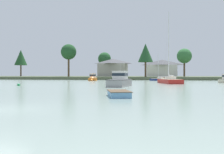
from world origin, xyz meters
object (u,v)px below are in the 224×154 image
at_px(sailboat_navy, 160,80).
at_px(mooring_buoy_green, 19,85).
at_px(cruiser_grey, 121,83).
at_px(cruiser_orange, 93,79).
at_px(sailboat_red, 170,82).
at_px(dinghy_skyblue, 119,95).

xyz_separation_m(sailboat_navy, mooring_buoy_green, (-20.30, -42.23, -0.10)).
height_order(cruiser_grey, cruiser_orange, cruiser_grey).
distance_m(sailboat_red, mooring_buoy_green, 29.24).
bearing_deg(cruiser_grey, sailboat_navy, 84.91).
distance_m(cruiser_grey, dinghy_skyblue, 19.64).
bearing_deg(mooring_buoy_green, dinghy_skyblue, -42.21).
bearing_deg(sailboat_navy, dinghy_skyblue, -90.10).
distance_m(cruiser_orange, mooring_buoy_green, 39.11).
bearing_deg(sailboat_red, mooring_buoy_green, -143.93).
bearing_deg(sailboat_red, cruiser_orange, 136.37).
height_order(dinghy_skyblue, sailboat_red, sailboat_red).
xyz_separation_m(dinghy_skyblue, sailboat_red, (3.44, 35.53, 0.13)).
bearing_deg(cruiser_grey, dinghy_skyblue, -79.55).
distance_m(cruiser_grey, cruiser_orange, 41.32).
relative_size(cruiser_grey, cruiser_orange, 1.14).
bearing_deg(sailboat_red, cruiser_grey, -113.34).
xyz_separation_m(dinghy_skyblue, mooring_buoy_green, (-20.20, 18.32, -0.08)).
height_order(sailboat_navy, mooring_buoy_green, sailboat_navy).
height_order(sailboat_red, mooring_buoy_green, sailboat_red).
relative_size(sailboat_navy, sailboat_red, 0.55).
xyz_separation_m(sailboat_navy, sailboat_red, (3.33, -25.01, 0.11)).
distance_m(cruiser_orange, sailboat_red, 31.73).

